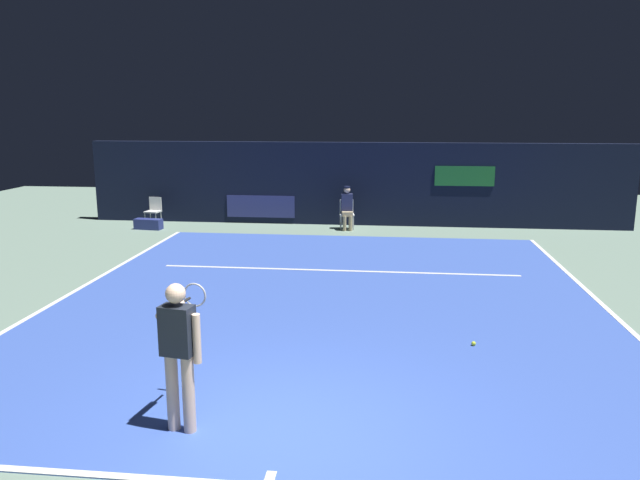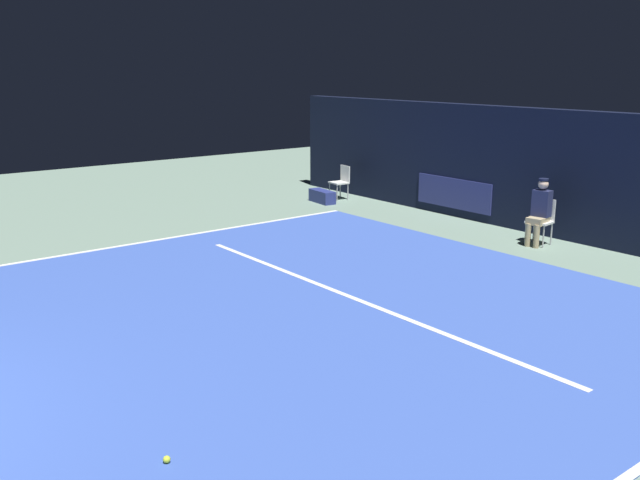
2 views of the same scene
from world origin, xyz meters
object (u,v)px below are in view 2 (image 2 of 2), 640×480
tennis_ball (167,459)px  equipment_bag (322,196)px  courtside_chair_near (341,180)px  line_judge_on_chair (540,211)px

tennis_ball → equipment_bag: (-8.65, 8.61, 0.11)m
tennis_ball → courtside_chair_near: bearing=133.1°
line_judge_on_chair → tennis_ball: (2.60, -9.27, -0.64)m
line_judge_on_chair → courtside_chair_near: (-6.13, 0.05, -0.18)m
courtside_chair_near → equipment_bag: 0.79m
line_judge_on_chair → tennis_ball: line_judge_on_chair is taller
courtside_chair_near → line_judge_on_chair: bearing=-0.5°
courtside_chair_near → equipment_bag: size_ratio=1.05×
line_judge_on_chair → tennis_ball: size_ratio=19.41×
courtside_chair_near → tennis_ball: bearing=-46.9°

